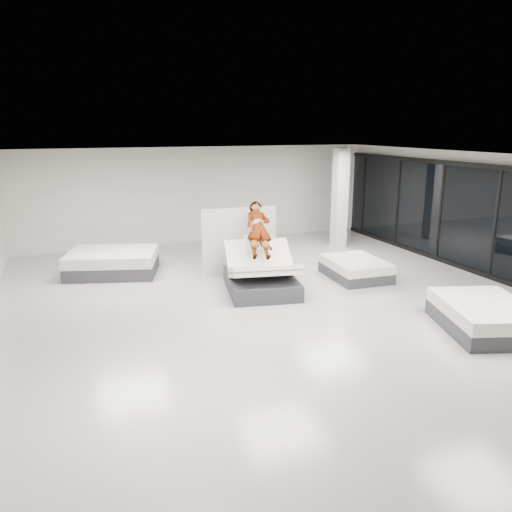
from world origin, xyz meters
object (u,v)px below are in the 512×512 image
Objects in this scene: person at (259,237)px; flat_bed_right_far at (356,269)px; hero_bed at (261,275)px; flat_bed_right_near at (485,317)px; divider_panel at (239,242)px; column at (340,199)px; flat_bed_left_far at (113,262)px; remote at (271,248)px.

person is 2.85m from flat_bed_right_far.
hero_bed is 4.94m from flat_bed_right_near.
hero_bed is at bearing -177.47° from flat_bed_right_far.
divider_panel is 0.62× the size of column.
flat_bed_left_far is at bearing 133.79° from flat_bed_right_near.
column is at bearing 3.88° from flat_bed_left_far.
hero_bed is 2.72m from flat_bed_right_far.
flat_bed_right_near is 7.26m from column.
column reaches higher than hero_bed.
flat_bed_right_far is at bearing 7.12° from person.
divider_panel reaches higher than remote.
flat_bed_right_far is (2.50, 0.20, -0.82)m from remote.
remote reaches higher than flat_bed_left_far.
remote is 0.08× the size of flat_bed_right_far.
hero_bed is 0.74× the size of column.
flat_bed_right_far is at bearing 15.70° from remote.
column reaches higher than person.
flat_bed_right_far is (2.74, -1.34, -0.66)m from divider_panel.
flat_bed_right_far is at bearing -21.72° from divider_panel.
remote is 4.50m from flat_bed_left_far.
person reaches higher than flat_bed_right_near.
divider_panel is at bearing 153.92° from flat_bed_right_far.
flat_bed_right_far is 0.58× the size of column.
divider_panel is 3.12m from flat_bed_right_far.
person reaches higher than hero_bed.
person is 0.70× the size of flat_bed_right_near.
flat_bed_left_far is 7.33m from column.
divider_panel reaches higher than flat_bed_left_far.
flat_bed_right_near is at bearing -41.97° from person.
person is 5.24m from flat_bed_right_near.
flat_bed_left_far is at bearing 153.46° from person.
person is at bearing -37.60° from flat_bed_left_far.
hero_bed is 1.19× the size of divider_panel.
column reaches higher than remote.
column is (3.97, 2.98, 0.33)m from person.
hero_bed is 0.98× the size of flat_bed_right_near.
hero_bed is 5.33m from column.
person is at bearing -143.13° from column.
person is at bearing 122.15° from remote.
person is 0.64× the size of flat_bed_left_far.
hero_bed is 0.91m from person.
column is (0.88, 7.09, 1.32)m from flat_bed_right_near.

